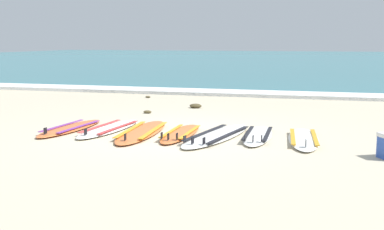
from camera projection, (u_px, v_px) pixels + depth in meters
name	position (u px, v px, depth m)	size (l,w,h in m)	color
ground_plane	(177.00, 135.00, 9.19)	(80.00, 80.00, 0.00)	#C1B599
sea	(302.00, 59.00, 43.74)	(80.00, 60.00, 0.10)	teal
wave_foam_strip	(244.00, 93.00, 15.83)	(80.00, 1.28, 0.11)	white
surfboard_0	(71.00, 128.00, 9.70)	(0.63, 2.13, 0.18)	orange
surfboard_1	(109.00, 128.00, 9.65)	(0.69, 2.26, 0.18)	white
surfboard_2	(142.00, 132.00, 9.32)	(0.85, 2.56, 0.18)	orange
surfboard_3	(180.00, 133.00, 9.14)	(0.55, 1.99, 0.18)	orange
surfboard_4	(217.00, 135.00, 8.95)	(1.09, 2.63, 0.18)	white
surfboard_5	(258.00, 135.00, 8.96)	(0.59, 2.01, 0.18)	white
surfboard_6	(304.00, 139.00, 8.64)	(0.72, 2.12, 0.18)	white
seaweed_clump_near_shoreline	(196.00, 106.00, 12.82)	(0.32, 0.25, 0.11)	#4C4228
seaweed_clump_mid_sand	(148.00, 112.00, 11.90)	(0.20, 0.16, 0.07)	#4C4228
seaweed_clump_by_the_boards	(148.00, 97.00, 15.08)	(0.16, 0.13, 0.06)	#4C4228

